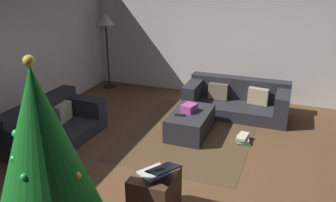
# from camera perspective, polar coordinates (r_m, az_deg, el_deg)

# --- Properties ---
(ground_plane) EXTENTS (6.40, 6.40, 0.00)m
(ground_plane) POSITION_cam_1_polar(r_m,az_deg,el_deg) (4.88, 3.00, -11.19)
(ground_plane) COLOR brown
(corner_partition) EXTENTS (0.12, 6.40, 2.60)m
(corner_partition) POSITION_cam_1_polar(r_m,az_deg,el_deg) (7.29, 10.92, 10.53)
(corner_partition) COLOR silver
(corner_partition) RESTS_ON ground_plane
(couch_left) EXTENTS (1.62, 0.91, 0.65)m
(couch_left) POSITION_cam_1_polar(r_m,az_deg,el_deg) (5.79, -18.36, -3.88)
(couch_left) COLOR #26262B
(couch_left) RESTS_ON ground_plane
(couch_right) EXTENTS (0.87, 1.86, 0.62)m
(couch_right) POSITION_cam_1_polar(r_m,az_deg,el_deg) (6.67, 11.13, 0.14)
(couch_right) COLOR #26262B
(couch_right) RESTS_ON ground_plane
(ottoman) EXTENTS (0.99, 0.59, 0.37)m
(ottoman) POSITION_cam_1_polar(r_m,az_deg,el_deg) (5.79, 3.63, -3.57)
(ottoman) COLOR #26262B
(ottoman) RESTS_ON ground_plane
(gift_box) EXTENTS (0.28, 0.25, 0.12)m
(gift_box) POSITION_cam_1_polar(r_m,az_deg,el_deg) (5.73, 3.42, -1.12)
(gift_box) COLOR #B23F8C
(gift_box) RESTS_ON ottoman
(tv_remote) EXTENTS (0.06, 0.16, 0.02)m
(tv_remote) POSITION_cam_1_polar(r_m,az_deg,el_deg) (5.58, 1.95, -2.28)
(tv_remote) COLOR black
(tv_remote) RESTS_ON ottoman
(christmas_tree) EXTENTS (1.04, 1.04, 1.92)m
(christmas_tree) POSITION_cam_1_polar(r_m,az_deg,el_deg) (3.47, -19.82, -6.99)
(christmas_tree) COLOR brown
(christmas_tree) RESTS_ON ground_plane
(side_table) EXTENTS (0.52, 0.44, 0.56)m
(side_table) POSITION_cam_1_polar(r_m,az_deg,el_deg) (3.94, -2.14, -15.08)
(side_table) COLOR #4C3323
(side_table) RESTS_ON ground_plane
(laptop) EXTENTS (0.47, 0.50, 0.18)m
(laptop) POSITION_cam_1_polar(r_m,az_deg,el_deg) (3.71, -1.68, -11.32)
(laptop) COLOR silver
(laptop) RESTS_ON side_table
(book_stack) EXTENTS (0.32, 0.25, 0.12)m
(book_stack) POSITION_cam_1_polar(r_m,az_deg,el_deg) (5.68, 12.06, -6.02)
(book_stack) COLOR #387A47
(book_stack) RESTS_ON ground_plane
(corner_lamp) EXTENTS (0.36, 0.36, 1.65)m
(corner_lamp) POSITION_cam_1_polar(r_m,az_deg,el_deg) (7.82, -10.07, 12.08)
(corner_lamp) COLOR black
(corner_lamp) RESTS_ON ground_plane
(area_rug) EXTENTS (2.60, 2.00, 0.01)m
(area_rug) POSITION_cam_1_polar(r_m,az_deg,el_deg) (5.87, 3.59, -5.20)
(area_rug) COLOR #4A3621
(area_rug) RESTS_ON ground_plane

